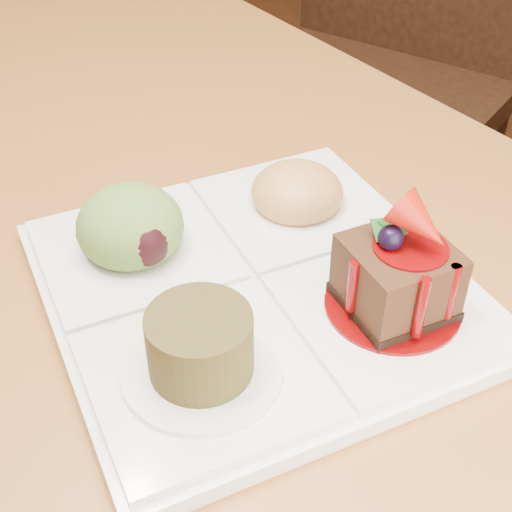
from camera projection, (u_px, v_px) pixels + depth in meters
chair_right at (386, 27)px, 1.27m from camera, size 0.61×0.61×1.07m
sampler_plate at (251, 269)px, 0.49m from camera, size 0.31×0.31×0.11m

